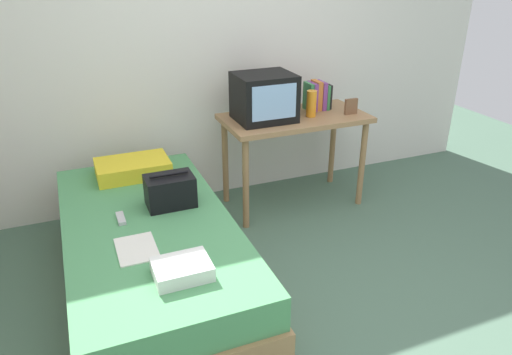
{
  "coord_description": "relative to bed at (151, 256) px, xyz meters",
  "views": [
    {
      "loc": [
        -1.19,
        -1.79,
        1.95
      ],
      "look_at": [
        -0.08,
        0.91,
        0.6
      ],
      "focal_mm": 33.64,
      "sensor_mm": 36.0,
      "label": 1
    }
  ],
  "objects": [
    {
      "name": "pillow",
      "position": [
        0.03,
        0.7,
        0.31
      ],
      "size": [
        0.51,
        0.34,
        0.11
      ],
      "primitive_type": "cube",
      "color": "yellow",
      "rests_on": "bed"
    },
    {
      "name": "water_bottle",
      "position": [
        1.46,
        0.69,
        0.64
      ],
      "size": [
        0.08,
        0.08,
        0.21
      ],
      "primitive_type": "cylinder",
      "color": "orange",
      "rests_on": "desk"
    },
    {
      "name": "folded_towel",
      "position": [
        0.06,
        -0.61,
        0.29
      ],
      "size": [
        0.28,
        0.22,
        0.08
      ],
      "primitive_type": "cube",
      "color": "white",
      "rests_on": "bed"
    },
    {
      "name": "handbag",
      "position": [
        0.18,
        0.14,
        0.36
      ],
      "size": [
        0.3,
        0.2,
        0.23
      ],
      "color": "black",
      "rests_on": "bed"
    },
    {
      "name": "tv",
      "position": [
        1.08,
        0.75,
        0.71
      ],
      "size": [
        0.44,
        0.39,
        0.36
      ],
      "color": "black",
      "rests_on": "desk"
    },
    {
      "name": "remote_silver",
      "position": [
        -0.15,
        0.07,
        0.27
      ],
      "size": [
        0.04,
        0.14,
        0.02
      ],
      "primitive_type": "cube",
      "color": "#B7B7BC",
      "rests_on": "bed"
    },
    {
      "name": "ground_plane",
      "position": [
        0.84,
        -0.77,
        -0.25
      ],
      "size": [
        8.0,
        8.0,
        0.0
      ],
      "primitive_type": "plane",
      "color": "#4C6B56"
    },
    {
      "name": "magazine",
      "position": [
        -0.11,
        -0.29,
        0.26
      ],
      "size": [
        0.21,
        0.29,
        0.01
      ],
      "primitive_type": "cube",
      "color": "white",
      "rests_on": "bed"
    },
    {
      "name": "bed",
      "position": [
        0.0,
        0.0,
        0.0
      ],
      "size": [
        1.0,
        2.0,
        0.5
      ],
      "color": "#9E754C",
      "rests_on": "ground"
    },
    {
      "name": "wall_back",
      "position": [
        0.84,
        1.23,
        1.05
      ],
      "size": [
        5.2,
        0.1,
        2.6
      ],
      "primitive_type": "cube",
      "color": "silver",
      "rests_on": "ground"
    },
    {
      "name": "desk",
      "position": [
        1.35,
        0.74,
        0.43
      ],
      "size": [
        1.16,
        0.6,
        0.78
      ],
      "color": "#9E754C",
      "rests_on": "ground"
    },
    {
      "name": "remote_dark",
      "position": [
        0.08,
        -0.58,
        0.27
      ],
      "size": [
        0.04,
        0.16,
        0.02
      ],
      "primitive_type": "cube",
      "color": "black",
      "rests_on": "bed"
    },
    {
      "name": "picture_frame",
      "position": [
        1.78,
        0.62,
        0.6
      ],
      "size": [
        0.11,
        0.02,
        0.13
      ],
      "primitive_type": "cube",
      "color": "brown",
      "rests_on": "desk"
    },
    {
      "name": "book_row",
      "position": [
        1.6,
        0.85,
        0.64
      ],
      "size": [
        0.2,
        0.16,
        0.24
      ],
      "color": "#337F47",
      "rests_on": "desk"
    }
  ]
}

